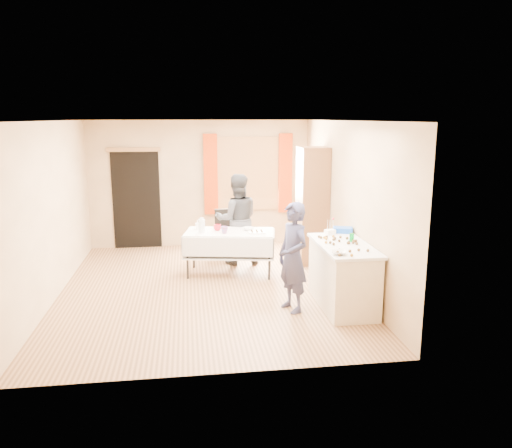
{
  "coord_description": "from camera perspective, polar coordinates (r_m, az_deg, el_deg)",
  "views": [
    {
      "loc": [
        -0.26,
        -7.57,
        2.65
      ],
      "look_at": [
        0.79,
        0.0,
        1.01
      ],
      "focal_mm": 35.0,
      "sensor_mm": 36.0,
      "label": 1
    }
  ],
  "objects": [
    {
      "name": "wall_right",
      "position": [
        8.09,
        10.39,
        2.3
      ],
      "size": [
        0.02,
        5.5,
        2.6
      ],
      "primitive_type": "cube",
      "color": "tan",
      "rests_on": "floor"
    },
    {
      "name": "cabinet",
      "position": [
        9.17,
        6.44,
        2.07
      ],
      "size": [
        0.5,
        0.6,
        2.13
      ],
      "primitive_type": "cube",
      "color": "brown",
      "rests_on": "floor"
    },
    {
      "name": "window_pane",
      "position": [
        10.41,
        -0.9,
        5.76
      ],
      "size": [
        1.2,
        0.02,
        1.4
      ],
      "primitive_type": "cube",
      "color": "white",
      "rests_on": "wall_back"
    },
    {
      "name": "foam_block",
      "position": [
        7.61,
        8.46,
        -0.93
      ],
      "size": [
        0.17,
        0.14,
        0.08
      ],
      "primitive_type": "cube",
      "rotation": [
        0.0,
        0.0,
        0.27
      ],
      "color": "white",
      "rests_on": "counter"
    },
    {
      "name": "party_table",
      "position": [
        8.56,
        -3.0,
        -2.83
      ],
      "size": [
        1.64,
        1.04,
        0.75
      ],
      "rotation": [
        0.0,
        0.0,
        -0.18
      ],
      "color": "black",
      "rests_on": "floor"
    },
    {
      "name": "curtain_right",
      "position": [
        10.5,
        3.37,
        5.79
      ],
      "size": [
        0.28,
        0.06,
        1.65
      ],
      "primitive_type": "cube",
      "color": "#B4360A",
      "rests_on": "wall_back"
    },
    {
      "name": "mixing_bowl",
      "position": [
        6.55,
        9.43,
        -3.25
      ],
      "size": [
        0.32,
        0.32,
        0.05
      ],
      "primitive_type": "imported",
      "rotation": [
        0.0,
        0.0,
        -0.36
      ],
      "color": "white",
      "rests_on": "counter"
    },
    {
      "name": "ceiling",
      "position": [
        7.57,
        -6.05,
        11.73
      ],
      "size": [
        4.5,
        5.5,
        0.02
      ],
      "primitive_type": "cube",
      "color": "white",
      "rests_on": "floor"
    },
    {
      "name": "cake_balls",
      "position": [
        7.07,
        9.74,
        -2.15
      ],
      "size": [
        0.5,
        1.08,
        0.04
      ],
      "color": "#3F2314",
      "rests_on": "counter"
    },
    {
      "name": "chair",
      "position": [
        9.61,
        -3.51,
        -2.23
      ],
      "size": [
        0.38,
        0.38,
        0.92
      ],
      "rotation": [
        0.0,
        0.0,
        0.0
      ],
      "color": "black",
      "rests_on": "floor"
    },
    {
      "name": "pastry_tray",
      "position": [
        8.36,
        0.1,
        -0.97
      ],
      "size": [
        0.29,
        0.22,
        0.02
      ],
      "primitive_type": "cube",
      "rotation": [
        0.0,
        0.0,
        -0.07
      ],
      "color": "white",
      "rests_on": "party_table"
    },
    {
      "name": "cup_rainbow",
      "position": [
        8.34,
        -3.63,
        -0.68
      ],
      "size": [
        0.14,
        0.14,
        0.12
      ],
      "primitive_type": "imported",
      "rotation": [
        0.0,
        0.0,
        -0.07
      ],
      "color": "red",
      "rests_on": "party_table"
    },
    {
      "name": "bottle",
      "position": [
        8.7,
        -6.71,
        -0.07
      ],
      "size": [
        0.07,
        0.07,
        0.15
      ],
      "primitive_type": "imported",
      "rotation": [
        0.0,
        0.0,
        0.0
      ],
      "color": "white",
      "rests_on": "party_table"
    },
    {
      "name": "door_lintel",
      "position": [
        10.34,
        -13.8,
        8.26
      ],
      "size": [
        1.05,
        0.06,
        0.08
      ],
      "primitive_type": "cube",
      "color": "olive",
      "rests_on": "wall_back"
    },
    {
      "name": "wall_front",
      "position": [
        5.0,
        -4.6,
        -3.6
      ],
      "size": [
        4.5,
        0.02,
        2.6
      ],
      "primitive_type": "cube",
      "color": "tan",
      "rests_on": "floor"
    },
    {
      "name": "blue_basket",
      "position": [
        7.8,
        9.86,
        -0.67
      ],
      "size": [
        0.34,
        0.28,
        0.08
      ],
      "primitive_type": "cube",
      "rotation": [
        0.0,
        0.0,
        -0.29
      ],
      "color": "blue",
      "rests_on": "counter"
    },
    {
      "name": "floor",
      "position": [
        8.02,
        -5.63,
        -7.32
      ],
      "size": [
        4.5,
        5.5,
        0.02
      ],
      "primitive_type": "cube",
      "color": "#9E7047",
      "rests_on": "ground"
    },
    {
      "name": "window_frame",
      "position": [
        10.43,
        -0.91,
        5.77
      ],
      "size": [
        1.32,
        0.06,
        1.52
      ],
      "primitive_type": "cube",
      "color": "olive",
      "rests_on": "wall_back"
    },
    {
      "name": "counter",
      "position": [
        7.22,
        9.88,
        -5.79
      ],
      "size": [
        0.7,
        1.47,
        0.91
      ],
      "color": "beige",
      "rests_on": "floor"
    },
    {
      "name": "small_bowl",
      "position": [
        8.55,
        -0.87,
        -0.55
      ],
      "size": [
        0.31,
        0.31,
        0.06
      ],
      "primitive_type": "imported",
      "rotation": [
        0.0,
        0.0,
        -0.4
      ],
      "color": "white",
      "rests_on": "party_table"
    },
    {
      "name": "wall_left",
      "position": [
        7.94,
        -22.35,
        1.4
      ],
      "size": [
        0.02,
        5.5,
        2.6
      ],
      "primitive_type": "cube",
      "color": "tan",
      "rests_on": "floor"
    },
    {
      "name": "woman",
      "position": [
        9.08,
        -2.17,
        0.53
      ],
      "size": [
        0.82,
        0.64,
        1.66
      ],
      "primitive_type": "imported",
      "rotation": [
        0.0,
        0.0,
        3.15
      ],
      "color": "black",
      "rests_on": "floor"
    },
    {
      "name": "cup_red",
      "position": [
        8.56,
        -4.43,
        -0.4
      ],
      "size": [
        0.24,
        0.24,
        0.1
      ],
      "primitive_type": "imported",
      "rotation": [
        0.0,
        0.0,
        -0.53
      ],
      "color": "red",
      "rests_on": "party_table"
    },
    {
      "name": "soda_can",
      "position": [
        7.24,
        10.88,
        -1.53
      ],
      "size": [
        0.07,
        0.07,
        0.12
      ],
      "primitive_type": "cylinder",
      "rotation": [
        0.0,
        0.0,
        0.03
      ],
      "color": "#00942B",
      "rests_on": "counter"
    },
    {
      "name": "pitcher",
      "position": [
        8.45,
        -6.23,
        -0.2
      ],
      "size": [
        0.11,
        0.11,
        0.22
      ],
      "primitive_type": "cylinder",
      "rotation": [
        0.0,
        0.0,
        -0.04
      ],
      "color": "silver",
      "rests_on": "party_table"
    },
    {
      "name": "girl",
      "position": [
        6.88,
        4.25,
        -3.81
      ],
      "size": [
        0.82,
        0.76,
        1.53
      ],
      "primitive_type": "imported",
      "rotation": [
        0.0,
        0.0,
        -1.18
      ],
      "color": "#25264A",
      "rests_on": "floor"
    },
    {
      "name": "curtain_left",
      "position": [
        10.31,
        -5.2,
        5.65
      ],
      "size": [
        0.28,
        0.06,
        1.65
      ],
      "primitive_type": "cube",
      "color": "#B4360A",
      "rests_on": "wall_back"
    },
    {
      "name": "doorway",
      "position": [
        10.48,
        -13.51,
        2.71
      ],
      "size": [
        0.95,
        0.04,
        2.0
      ],
      "primitive_type": "cube",
      "color": "black",
      "rests_on": "floor"
    },
    {
      "name": "wall_back",
      "position": [
        10.42,
        -6.42,
        4.58
      ],
      "size": [
        4.5,
        0.02,
        2.6
      ],
      "primitive_type": "cube",
      "color": "tan",
      "rests_on": "floor"
    }
  ]
}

